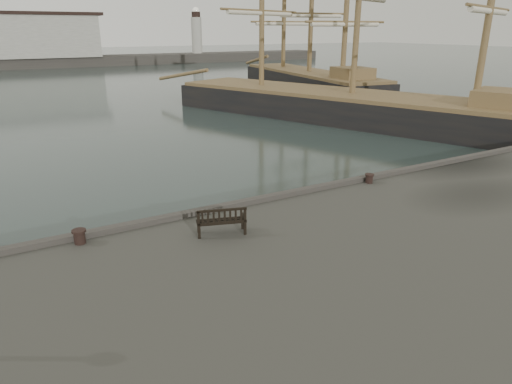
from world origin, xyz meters
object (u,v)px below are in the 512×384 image
bench (221,226)px  bollard_right (369,179)px  bollard_left (80,237)px  tall_ship_main (351,113)px  tall_ship_far (308,86)px

bench → bollard_right: bench is taller
bollard_left → bollard_right: 11.07m
bollard_left → tall_ship_main: bearing=34.2°
bollard_right → tall_ship_main: bearing=50.9°
bollard_left → tall_ship_far: tall_ship_far is taller
bollard_right → tall_ship_far: 39.58m
bollard_left → bollard_right: bearing=0.0°
bench → tall_ship_far: size_ratio=0.06×
bollard_left → bollard_right: size_ratio=1.13×
tall_ship_far → bollard_left: bearing=-125.7°
bollard_left → tall_ship_far: size_ratio=0.02×
tall_ship_main → tall_ship_far: bearing=43.8°
bench → bollard_right: (7.25, 1.44, -0.08)m
tall_ship_main → tall_ship_far: 18.21m
tall_ship_main → bollard_right: bearing=-150.8°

